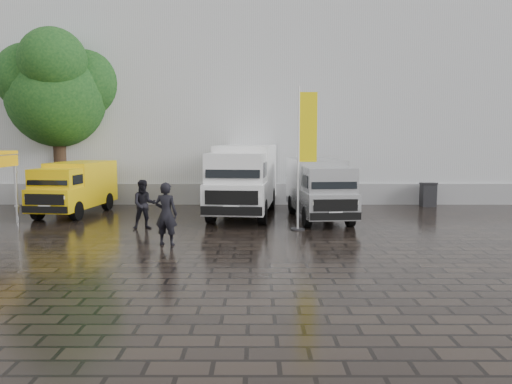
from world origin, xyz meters
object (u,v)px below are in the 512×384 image
(wheelie_bin, at_px, (428,194))
(person_tent, at_px, (144,204))
(van_yellow, at_px, (75,189))
(van_white, at_px, (244,181))
(flagpole, at_px, (304,151))
(person_front, at_px, (166,214))
(van_silver, at_px, (319,190))

(wheelie_bin, bearing_deg, person_tent, -153.18)
(van_yellow, height_order, wheelie_bin, van_yellow)
(van_white, bearing_deg, flagpole, -51.24)
(wheelie_bin, bearing_deg, van_white, -161.91)
(wheelie_bin, bearing_deg, person_front, -140.65)
(wheelie_bin, bearing_deg, van_yellow, -169.95)
(van_yellow, distance_m, person_tent, 4.92)
(van_white, bearing_deg, van_yellow, -175.16)
(flagpole, bearing_deg, van_silver, 70.27)
(person_tent, bearing_deg, van_yellow, 121.71)
(van_silver, bearing_deg, van_white, 155.66)
(flagpole, distance_m, wheelie_bin, 9.00)
(flagpole, relative_size, wheelie_bin, 4.42)
(van_white, height_order, wheelie_bin, van_white)
(person_front, relative_size, person_tent, 1.09)
(van_white, relative_size, person_front, 3.51)
(van_white, distance_m, flagpole, 4.18)
(person_front, bearing_deg, flagpole, -137.54)
(van_yellow, height_order, van_white, van_white)
(flagpole, bearing_deg, van_white, 122.70)
(van_white, relative_size, wheelie_bin, 5.94)
(van_yellow, bearing_deg, van_white, 5.38)
(van_white, distance_m, person_front, 6.24)
(person_front, distance_m, person_tent, 2.96)
(van_white, height_order, van_silver, van_white)
(flagpole, distance_m, person_tent, 5.88)
(van_white, relative_size, person_tent, 3.83)
(van_white, bearing_deg, van_silver, -13.28)
(person_front, bearing_deg, person_tent, -52.36)
(person_front, bearing_deg, van_silver, -124.55)
(van_yellow, bearing_deg, person_front, -44.10)
(van_silver, xyz_separation_m, person_tent, (-6.39, -2.11, -0.30))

